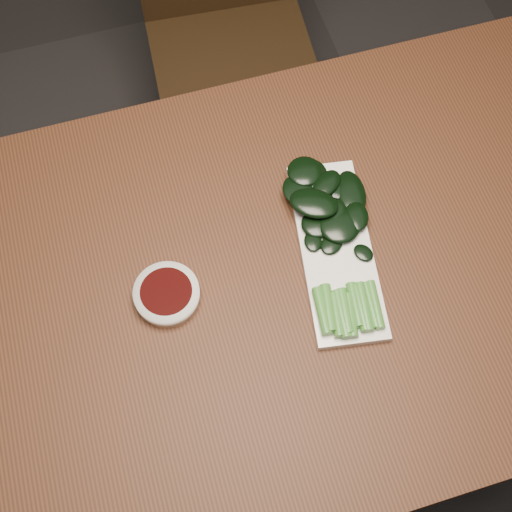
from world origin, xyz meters
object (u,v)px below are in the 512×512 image
(chair_far, at_px, (228,27))
(serving_plate, at_px, (336,250))
(table, at_px, (272,293))
(sauce_bowl, at_px, (167,294))
(gai_lan, at_px, (330,229))

(chair_far, bearing_deg, serving_plate, -87.20)
(chair_far, relative_size, serving_plate, 2.60)
(table, distance_m, sauce_bowl, 0.19)
(table, height_order, chair_far, chair_far)
(gai_lan, bearing_deg, table, -158.89)
(sauce_bowl, bearing_deg, serving_plate, 0.03)
(sauce_bowl, bearing_deg, chair_far, 68.25)
(serving_plate, bearing_deg, sauce_bowl, -179.97)
(gai_lan, bearing_deg, chair_far, 88.25)
(chair_far, bearing_deg, sauce_bowl, -107.34)
(table, xyz_separation_m, gai_lan, (0.11, 0.04, 0.10))
(table, xyz_separation_m, serving_plate, (0.11, 0.01, 0.08))
(table, bearing_deg, chair_far, 80.29)
(table, distance_m, serving_plate, 0.14)
(sauce_bowl, relative_size, serving_plate, 0.31)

